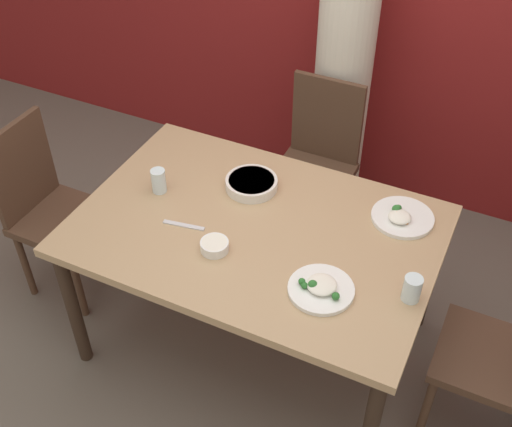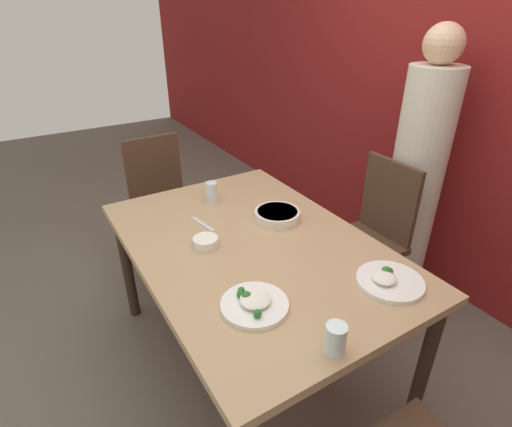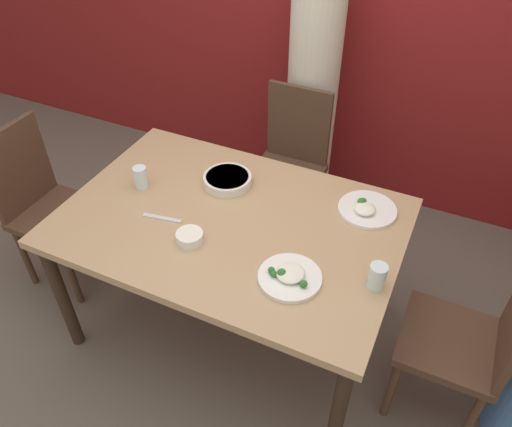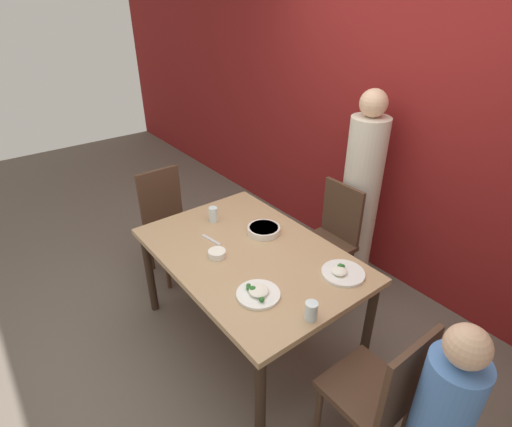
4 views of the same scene
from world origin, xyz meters
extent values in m
plane|color=#60564C|center=(0.00, 0.00, 0.00)|extent=(10.00, 10.00, 0.00)
cube|color=maroon|center=(0.00, 1.45, 1.35)|extent=(10.00, 0.06, 2.70)
cube|color=tan|center=(0.00, 0.00, 0.72)|extent=(1.49, 1.01, 0.04)
cylinder|color=#332319|center=(-0.68, -0.44, 0.35)|extent=(0.06, 0.06, 0.70)
cylinder|color=#332319|center=(0.68, -0.44, 0.35)|extent=(0.06, 0.06, 0.70)
cylinder|color=#332319|center=(-0.68, 0.44, 0.35)|extent=(0.06, 0.06, 0.70)
cylinder|color=#332319|center=(0.68, 0.44, 0.35)|extent=(0.06, 0.06, 0.70)
cube|color=#4C3323|center=(-0.05, 0.77, 0.44)|extent=(0.40, 0.40, 0.04)
cube|color=#4C3323|center=(-0.05, 0.96, 0.69)|extent=(0.38, 0.03, 0.47)
cylinder|color=#4C3323|center=(-0.21, 0.61, 0.21)|extent=(0.04, 0.04, 0.42)
cylinder|color=#4C3323|center=(0.12, 0.61, 0.21)|extent=(0.04, 0.04, 0.42)
cylinder|color=#4C3323|center=(-0.21, 0.94, 0.21)|extent=(0.04, 0.04, 0.42)
cylinder|color=#4C3323|center=(0.12, 0.94, 0.21)|extent=(0.04, 0.04, 0.42)
cube|color=#4C3323|center=(1.01, 0.00, 0.44)|extent=(0.40, 0.40, 0.04)
cube|color=#4C3323|center=(1.20, 0.00, 0.69)|extent=(0.03, 0.38, 0.47)
cylinder|color=#4C3323|center=(0.85, 0.17, 0.21)|extent=(0.04, 0.04, 0.42)
cylinder|color=#4C3323|center=(0.85, -0.16, 0.21)|extent=(0.04, 0.04, 0.42)
cylinder|color=#4C3323|center=(1.18, 0.17, 0.21)|extent=(0.04, 0.04, 0.42)
cube|color=#4C3323|center=(-1.01, -0.07, 0.44)|extent=(0.40, 0.40, 0.04)
cube|color=#4C3323|center=(-1.20, -0.07, 0.69)|extent=(0.03, 0.38, 0.47)
cylinder|color=#4C3323|center=(-0.85, -0.23, 0.21)|extent=(0.04, 0.04, 0.42)
cylinder|color=#4C3323|center=(-0.85, 0.10, 0.21)|extent=(0.04, 0.04, 0.42)
cylinder|color=#4C3323|center=(-1.18, -0.23, 0.21)|extent=(0.04, 0.04, 0.42)
cylinder|color=#4C3323|center=(-1.18, 0.10, 0.21)|extent=(0.04, 0.04, 0.42)
cylinder|color=beige|center=(-0.05, 1.16, 0.71)|extent=(0.30, 0.30, 1.42)
sphere|color=#DBAD89|center=(-0.05, 1.16, 1.52)|extent=(0.21, 0.21, 0.21)
sphere|color=#DBAD89|center=(1.38, 0.00, 1.07)|extent=(0.18, 0.18, 0.18)
cylinder|color=silver|center=(-0.13, 0.22, 0.76)|extent=(0.23, 0.23, 0.05)
cylinder|color=#BC5123|center=(-0.13, 0.22, 0.78)|extent=(0.20, 0.20, 0.01)
cylinder|color=white|center=(0.37, -0.21, 0.75)|extent=(0.25, 0.25, 0.02)
ellipsoid|color=white|center=(0.37, -0.21, 0.77)|extent=(0.11, 0.11, 0.03)
sphere|color=#2D702D|center=(0.44, -0.24, 0.77)|extent=(0.03, 0.03, 0.03)
sphere|color=#2D702D|center=(0.34, -0.23, 0.78)|extent=(0.04, 0.04, 0.04)
sphere|color=#2D702D|center=(0.31, -0.24, 0.77)|extent=(0.03, 0.03, 0.03)
sphere|color=#2D702D|center=(0.30, -0.23, 0.77)|extent=(0.03, 0.03, 0.03)
cylinder|color=white|center=(0.53, 0.31, 0.75)|extent=(0.26, 0.26, 0.02)
ellipsoid|color=white|center=(0.52, 0.28, 0.77)|extent=(0.09, 0.09, 0.03)
sphere|color=#2D702D|center=(0.50, 0.33, 0.77)|extent=(0.03, 0.03, 0.03)
sphere|color=#2D702D|center=(0.50, 0.32, 0.78)|extent=(0.04, 0.04, 0.04)
cone|color=orange|center=(0.50, 0.29, 0.77)|extent=(0.01, 0.01, 0.03)
cone|color=orange|center=(0.56, 0.27, 0.77)|extent=(0.02, 0.02, 0.02)
cylinder|color=white|center=(-0.09, -0.19, 0.76)|extent=(0.11, 0.11, 0.04)
cylinder|color=white|center=(-0.09, -0.19, 0.78)|extent=(0.10, 0.10, 0.01)
cylinder|color=silver|center=(-0.48, 0.03, 0.80)|extent=(0.06, 0.06, 0.11)
cylinder|color=silver|center=(0.68, -0.11, 0.79)|extent=(0.07, 0.07, 0.11)
cube|color=silver|center=(-0.27, -0.12, 0.74)|extent=(0.18, 0.05, 0.01)
camera|label=1|loc=(0.84, -1.76, 2.53)|focal=45.00mm
camera|label=2|loc=(1.32, -0.79, 1.73)|focal=28.00mm
camera|label=3|loc=(0.80, -1.44, 2.19)|focal=35.00mm
camera|label=4|loc=(1.73, -1.27, 2.25)|focal=28.00mm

